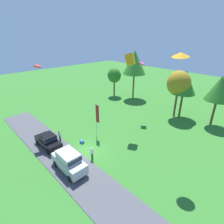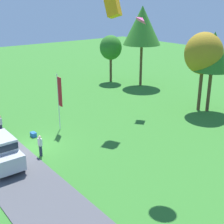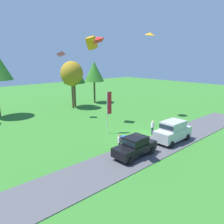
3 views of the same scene
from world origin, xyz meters
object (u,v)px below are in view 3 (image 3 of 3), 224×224
object	(u,v)px
kite_diamond_topmost	(60,53)
cooler_box	(123,138)
person_on_lawn	(152,127)
kite_diamond_near_flag	(96,39)
car_sedan_far_end	(135,146)
tree_left_of_center	(94,72)
person_watching_sky	(120,143)
flag_banner	(109,106)
car_suv_mid_row	(173,130)
tree_center_back	(72,74)
kite_box_over_trees	(92,43)
kite_delta_high_left	(150,34)
tree_far_left	(74,72)

from	to	relation	value
kite_diamond_topmost	cooler_box	bearing A→B (deg)	-89.75
person_on_lawn	kite_diamond_near_flag	size ratio (longest dim) A/B	1.61
car_sedan_far_end	kite_diamond_near_flag	distance (m)	9.85
person_on_lawn	tree_left_of_center	size ratio (longest dim) A/B	0.21
person_watching_sky	flag_banner	size ratio (longest dim) A/B	0.32
cooler_box	tree_left_of_center	bearing A→B (deg)	60.81
car_suv_mid_row	kite_diamond_near_flag	size ratio (longest dim) A/B	4.34
person_watching_sky	tree_center_back	size ratio (longest dim) A/B	0.20
kite_diamond_near_flag	tree_left_of_center	bearing A→B (deg)	52.95
car_suv_mid_row	kite_diamond_topmost	distance (m)	19.19
person_on_lawn	person_watching_sky	bearing A→B (deg)	-172.20
car_suv_mid_row	kite_box_over_trees	xyz separation A→B (m)	(-1.80, 11.75, 9.49)
tree_center_back	kite_diamond_near_flag	distance (m)	22.40
flag_banner	kite_box_over_trees	size ratio (longest dim) A/B	3.56
kite_delta_high_left	cooler_box	bearing A→B (deg)	-154.35
kite_box_over_trees	flag_banner	bearing A→B (deg)	-106.34
tree_center_back	kite_delta_high_left	bearing A→B (deg)	-66.14
car_suv_mid_row	person_watching_sky	size ratio (longest dim) A/B	2.69
kite_box_over_trees	kite_diamond_near_flag	size ratio (longest dim) A/B	1.41
person_watching_sky	tree_center_back	distance (m)	21.33
kite_diamond_near_flag	person_on_lawn	bearing A→B (deg)	6.99
tree_left_of_center	flag_banner	world-z (taller)	tree_left_of_center
tree_far_left	tree_left_of_center	world-z (taller)	tree_far_left
kite_diamond_near_flag	kite_box_over_trees	bearing A→B (deg)	54.72
person_on_lawn	tree_left_of_center	bearing A→B (deg)	71.26
car_sedan_far_end	kite_diamond_topmost	size ratio (longest dim) A/B	4.17
kite_diamond_topmost	tree_far_left	bearing A→B (deg)	43.44
tree_far_left	cooler_box	world-z (taller)	tree_far_left
car_suv_mid_row	kite_box_over_trees	world-z (taller)	kite_box_over_trees
tree_left_of_center	flag_banner	distance (m)	19.34
car_suv_mid_row	kite_box_over_trees	size ratio (longest dim) A/B	3.08
car_sedan_far_end	kite_diamond_topmost	distance (m)	18.86
person_on_lawn	kite_diamond_topmost	size ratio (longest dim) A/B	1.60
car_sedan_far_end	kite_diamond_near_flag	world-z (taller)	kite_diamond_near_flag
person_on_lawn	kite_box_over_trees	xyz separation A→B (m)	(-2.10, 8.80, 9.91)
tree_center_back	kite_diamond_topmost	bearing A→B (deg)	-135.09
tree_center_back	person_on_lawn	bearing A→B (deg)	-92.33
tree_far_left	kite_delta_high_left	world-z (taller)	kite_delta_high_left
tree_left_of_center	kite_delta_high_left	xyz separation A→B (m)	(-0.41, -13.95, 5.99)
car_sedan_far_end	kite_delta_high_left	size ratio (longest dim) A/B	2.80
tree_far_left	flag_banner	distance (m)	16.39
person_on_lawn	kite_diamond_near_flag	bearing A→B (deg)	-173.01
tree_center_back	kite_box_over_trees	xyz separation A→B (m)	(-2.86, -9.77, 4.61)
person_on_lawn	tree_center_back	distance (m)	19.33
kite_diamond_topmost	person_watching_sky	bearing A→B (deg)	-99.36
tree_far_left	kite_diamond_near_flag	distance (m)	23.17
car_sedan_far_end	cooler_box	bearing A→B (deg)	58.71
tree_center_back	tree_far_left	size ratio (longest dim) A/B	0.99
tree_left_of_center	kite_diamond_topmost	bearing A→B (deg)	-150.87
kite_diamond_topmost	kite_diamond_near_flag	size ratio (longest dim) A/B	1.01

